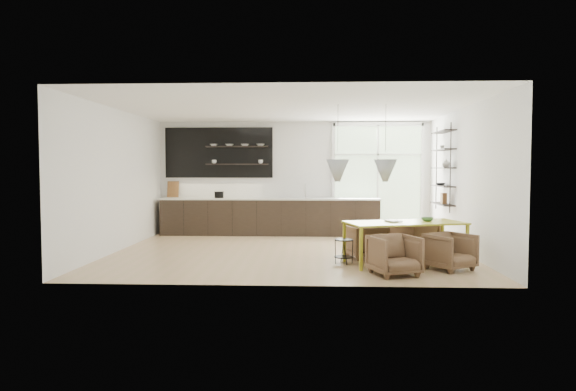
{
  "coord_description": "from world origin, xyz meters",
  "views": [
    {
      "loc": [
        0.45,
        -10.29,
        1.68
      ],
      "look_at": [
        -0.05,
        0.6,
        1.11
      ],
      "focal_mm": 32.0,
      "sensor_mm": 36.0,
      "label": 1
    }
  ],
  "objects_px": {
    "dining_table": "(405,225)",
    "armchair_front_right": "(450,251)",
    "wire_stool": "(344,248)",
    "armchair_back_right": "(413,238)",
    "armchair_front_left": "(394,255)",
    "armchair_back_left": "(365,241)"
  },
  "relations": [
    {
      "from": "armchair_back_left",
      "to": "wire_stool",
      "type": "relative_size",
      "value": 1.58
    },
    {
      "from": "dining_table",
      "to": "armchair_front_right",
      "type": "xyz_separation_m",
      "value": [
        0.66,
        -0.52,
        -0.39
      ]
    },
    {
      "from": "armchair_front_left",
      "to": "wire_stool",
      "type": "bearing_deg",
      "value": 107.28
    },
    {
      "from": "dining_table",
      "to": "wire_stool",
      "type": "bearing_deg",
      "value": 166.31
    },
    {
      "from": "armchair_back_left",
      "to": "armchair_back_right",
      "type": "relative_size",
      "value": 0.92
    },
    {
      "from": "dining_table",
      "to": "armchair_back_left",
      "type": "relative_size",
      "value": 3.21
    },
    {
      "from": "armchair_front_left",
      "to": "wire_stool",
      "type": "distance_m",
      "value": 1.2
    },
    {
      "from": "dining_table",
      "to": "armchair_back_right",
      "type": "height_order",
      "value": "dining_table"
    },
    {
      "from": "armchair_front_right",
      "to": "wire_stool",
      "type": "xyz_separation_m",
      "value": [
        -1.73,
        0.48,
        -0.03
      ]
    },
    {
      "from": "dining_table",
      "to": "armchair_front_left",
      "type": "height_order",
      "value": "dining_table"
    },
    {
      "from": "armchair_back_left",
      "to": "armchair_front_left",
      "type": "relative_size",
      "value": 0.99
    },
    {
      "from": "armchair_front_left",
      "to": "armchair_back_right",
      "type": "bearing_deg",
      "value": 50.44
    },
    {
      "from": "armchair_back_right",
      "to": "armchair_front_left",
      "type": "height_order",
      "value": "armchair_back_right"
    },
    {
      "from": "dining_table",
      "to": "armchair_back_left",
      "type": "xyz_separation_m",
      "value": [
        -0.63,
        0.57,
        -0.38
      ]
    },
    {
      "from": "armchair_back_left",
      "to": "armchair_front_left",
      "type": "height_order",
      "value": "armchair_front_left"
    },
    {
      "from": "dining_table",
      "to": "armchair_back_right",
      "type": "bearing_deg",
      "value": 54.43
    },
    {
      "from": "armchair_back_left",
      "to": "wire_stool",
      "type": "bearing_deg",
      "value": 35.19
    },
    {
      "from": "armchair_back_right",
      "to": "armchair_front_left",
      "type": "relative_size",
      "value": 1.07
    },
    {
      "from": "armchair_back_right",
      "to": "dining_table",
      "type": "bearing_deg",
      "value": 34.78
    },
    {
      "from": "armchair_back_left",
      "to": "armchair_front_right",
      "type": "relative_size",
      "value": 1.02
    },
    {
      "from": "armchair_back_right",
      "to": "armchair_front_right",
      "type": "relative_size",
      "value": 1.1
    },
    {
      "from": "dining_table",
      "to": "armchair_front_right",
      "type": "bearing_deg",
      "value": -53.57
    }
  ]
}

